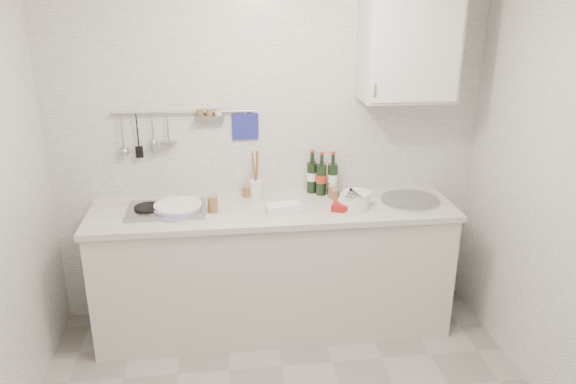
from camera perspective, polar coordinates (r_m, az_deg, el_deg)
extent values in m
cube|color=silver|center=(3.94, -1.98, 4.53)|extent=(3.00, 0.02, 2.50)
cube|color=beige|center=(3.97, -1.45, -7.99)|extent=(2.40, 0.60, 0.88)
cube|color=silver|center=(3.77, -1.51, -1.82)|extent=(2.44, 0.64, 0.04)
cube|color=black|center=(4.18, -1.43, -12.58)|extent=(2.34, 0.52, 0.10)
cube|color=#93969B|center=(3.76, -12.20, -1.77)|extent=(0.50, 0.32, 0.03)
cylinder|color=black|center=(3.77, -14.04, -1.53)|extent=(0.18, 0.18, 0.01)
cylinder|color=black|center=(3.74, -10.39, -1.39)|extent=(0.18, 0.18, 0.01)
cylinder|color=#93969B|center=(3.96, 12.31, -0.81)|extent=(0.40, 0.40, 0.02)
cylinder|color=#93969B|center=(3.98, 12.25, -1.56)|extent=(0.34, 0.34, 0.10)
cylinder|color=#93969B|center=(3.84, -10.65, 7.94)|extent=(0.95, 0.02, 0.02)
cube|color=navy|center=(3.88, -4.36, 6.67)|extent=(0.18, 0.02, 0.18)
cube|color=beige|center=(3.82, 12.14, 14.32)|extent=(0.60, 0.35, 0.70)
cube|color=white|center=(3.65, 13.05, 13.99)|extent=(0.56, 0.01, 0.66)
cylinder|color=#93969B|center=(3.60, 8.84, 10.15)|extent=(0.01, 0.01, 0.08)
cylinder|color=#5055B7|center=(3.74, -11.39, -1.98)|extent=(0.33, 0.33, 0.01)
cylinder|color=#5055B7|center=(3.74, -11.30, -1.75)|extent=(0.32, 0.32, 0.01)
cylinder|color=#5055B7|center=(3.74, -11.21, -1.52)|extent=(0.32, 0.32, 0.01)
cylinder|color=#5055B7|center=(3.73, -11.12, -1.29)|extent=(0.31, 0.31, 0.01)
cylinder|color=white|center=(3.77, 6.47, -1.50)|extent=(0.23, 0.23, 0.01)
cylinder|color=white|center=(3.77, 6.55, -1.30)|extent=(0.23, 0.23, 0.01)
cylinder|color=white|center=(3.77, 6.63, -1.10)|extent=(0.22, 0.22, 0.01)
cylinder|color=white|center=(3.77, 6.71, -0.89)|extent=(0.21, 0.21, 0.01)
cylinder|color=white|center=(3.77, 6.79, -0.69)|extent=(0.21, 0.21, 0.01)
cylinder|color=white|center=(3.77, 6.87, -0.49)|extent=(0.20, 0.20, 0.01)
cylinder|color=white|center=(3.77, 6.95, -0.28)|extent=(0.20, 0.20, 0.01)
cylinder|color=white|center=(3.77, 7.03, -0.08)|extent=(0.19, 0.19, 0.01)
cube|color=white|center=(3.64, -0.51, -1.72)|extent=(0.24, 0.15, 0.07)
cube|color=red|center=(3.72, 5.37, -1.51)|extent=(0.14, 0.14, 0.04)
cylinder|color=white|center=(3.92, -3.30, 0.32)|extent=(0.08, 0.08, 0.12)
cylinder|color=brown|center=(3.87, -3.19, 2.50)|extent=(0.03, 0.06, 0.25)
cylinder|color=brown|center=(3.88, -3.50, 2.39)|extent=(0.04, 0.05, 0.23)
cylinder|color=brown|center=(3.94, -4.18, 0.05)|extent=(0.06, 0.06, 0.08)
cylinder|color=tan|center=(3.93, -4.20, 0.63)|extent=(0.07, 0.07, 0.01)
cylinder|color=brown|center=(3.93, 4.57, 0.01)|extent=(0.07, 0.07, 0.08)
cylinder|color=tan|center=(3.92, 4.59, 0.62)|extent=(0.07, 0.07, 0.01)
cylinder|color=brown|center=(3.89, 4.85, -0.31)|extent=(0.05, 0.05, 0.07)
cylinder|color=tan|center=(3.88, 4.86, 0.24)|extent=(0.06, 0.06, 0.01)
cylinder|color=brown|center=(3.70, -7.66, -1.24)|extent=(0.07, 0.07, 0.11)
cylinder|color=tan|center=(3.68, -7.71, -0.41)|extent=(0.07, 0.07, 0.01)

